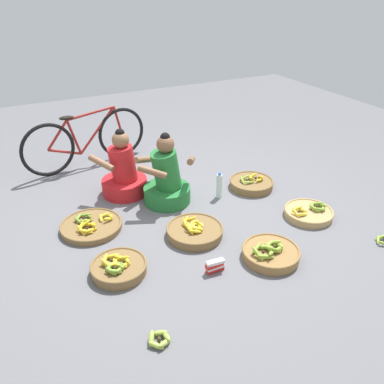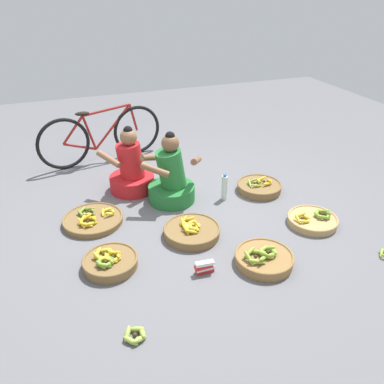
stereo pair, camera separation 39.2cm
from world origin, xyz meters
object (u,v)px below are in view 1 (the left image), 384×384
vendor_woman_front (167,181)px  bicycle_leaning (86,140)px  banana_basket_near_vendor (309,212)px  vendor_woman_behind (124,174)px  banana_basket_back_left (91,226)px  water_bottle (219,186)px  banana_basket_front_center (271,253)px  banana_basket_back_right (195,231)px  loose_bananas_mid_left (160,339)px  packet_carton_stack (215,266)px  banana_basket_back_center (119,267)px  banana_basket_front_left (251,183)px

vendor_woman_front → bicycle_leaning: (-0.55, 1.36, 0.10)m
banana_basket_near_vendor → bicycle_leaning: bearing=127.1°
vendor_woman_behind → banana_basket_near_vendor: bearing=-40.7°
vendor_woman_front → banana_basket_near_vendor: bearing=-38.3°
vendor_woman_front → banana_basket_back_left: 0.94m
vendor_woman_behind → banana_basket_back_left: 0.81m
banana_basket_back_left → water_bottle: bearing=-0.5°
banana_basket_near_vendor → water_bottle: (-0.64, 0.78, 0.10)m
banana_basket_front_center → water_bottle: 1.18m
banana_basket_back_right → banana_basket_front_center: (0.45, -0.62, 0.00)m
loose_bananas_mid_left → water_bottle: size_ratio=0.61×
banana_basket_front_center → water_bottle: water_bottle is taller
vendor_woman_front → packet_carton_stack: (-0.11, -1.28, -0.20)m
vendor_woman_behind → banana_basket_back_left: vendor_woman_behind is taller
banana_basket_back_center → vendor_woman_front: bearing=47.4°
banana_basket_back_right → bicycle_leaning: bearing=104.0°
banana_basket_near_vendor → packet_carton_stack: 1.36m
banana_basket_back_right → banana_basket_front_center: bearing=-54.1°
vendor_woman_front → water_bottle: (0.56, -0.18, -0.12)m
banana_basket_back_center → banana_basket_back_left: banana_basket_back_center is taller
vendor_woman_front → loose_bananas_mid_left: bearing=-115.1°
banana_basket_back_left → loose_bananas_mid_left: bearing=-87.3°
vendor_woman_front → banana_basket_front_left: 1.06m
vendor_woman_front → vendor_woman_behind: (-0.36, 0.40, -0.01)m
banana_basket_back_left → banana_basket_back_center: bearing=-86.6°
vendor_woman_behind → banana_basket_front_left: 1.51m
banana_basket_back_right → packet_carton_stack: 0.56m
vendor_woman_behind → packet_carton_stack: size_ratio=4.50×
vendor_woman_front → packet_carton_stack: vendor_woman_front is taller
packet_carton_stack → vendor_woman_behind: bearing=98.5°
banana_basket_back_center → banana_basket_back_left: (-0.05, 0.77, -0.02)m
banana_basket_back_right → banana_basket_near_vendor: banana_basket_back_right is taller
banana_basket_front_left → loose_bananas_mid_left: (-1.86, -1.62, -0.03)m
bicycle_leaning → banana_basket_front_center: size_ratio=3.23×
bicycle_leaning → banana_basket_front_left: size_ratio=3.22×
banana_basket_front_center → packet_carton_stack: (-0.54, 0.06, 0.00)m
banana_basket_back_center → banana_basket_front_center: size_ratio=0.93×
banana_basket_front_left → banana_basket_back_left: (-1.93, -0.02, -0.01)m
banana_basket_back_right → packet_carton_stack: banana_basket_back_right is taller
loose_bananas_mid_left → banana_basket_back_left: bearing=92.7°
vendor_woman_behind → banana_basket_front_left: (1.40, -0.54, -0.20)m
banana_basket_back_center → water_bottle: (1.42, 0.75, 0.09)m
vendor_woman_front → banana_basket_back_left: (-0.90, -0.17, -0.22)m
banana_basket_front_center → packet_carton_stack: 0.54m
banana_basket_near_vendor → loose_bananas_mid_left: bearing=-158.3°
vendor_woman_front → banana_basket_back_center: bearing=-132.6°
banana_basket_front_center → banana_basket_back_left: (-1.33, 1.18, -0.02)m
banana_basket_front_left → packet_carton_stack: (-1.14, -1.14, 0.01)m
vendor_woman_front → banana_basket_front_left: bearing=-8.0°
banana_basket_back_center → banana_basket_back_left: 0.77m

